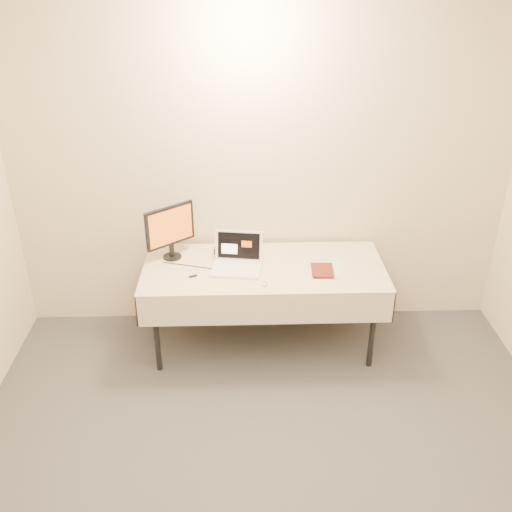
{
  "coord_description": "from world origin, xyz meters",
  "views": [
    {
      "loc": [
        -0.18,
        -1.78,
        2.87
      ],
      "look_at": [
        -0.06,
        1.99,
        0.86
      ],
      "focal_mm": 40.0,
      "sensor_mm": 36.0,
      "label": 1
    }
  ],
  "objects_px": {
    "monitor": "(170,228)",
    "book": "(312,259)",
    "table": "(264,274)",
    "laptop": "(237,260)"
  },
  "relations": [
    {
      "from": "monitor",
      "to": "book",
      "type": "height_order",
      "value": "monitor"
    },
    {
      "from": "table",
      "to": "book",
      "type": "bearing_deg",
      "value": -14.03
    },
    {
      "from": "laptop",
      "to": "monitor",
      "type": "distance_m",
      "value": 0.58
    },
    {
      "from": "laptop",
      "to": "book",
      "type": "height_order",
      "value": "laptop"
    },
    {
      "from": "monitor",
      "to": "book",
      "type": "bearing_deg",
      "value": -52.42
    },
    {
      "from": "laptop",
      "to": "monitor",
      "type": "xyz_separation_m",
      "value": [
        -0.52,
        0.17,
        0.19
      ]
    },
    {
      "from": "table",
      "to": "laptop",
      "type": "distance_m",
      "value": 0.24
    },
    {
      "from": "table",
      "to": "book",
      "type": "xyz_separation_m",
      "value": [
        0.36,
        -0.09,
        0.17
      ]
    },
    {
      "from": "table",
      "to": "book",
      "type": "height_order",
      "value": "book"
    },
    {
      "from": "laptop",
      "to": "monitor",
      "type": "bearing_deg",
      "value": 170.29
    }
  ]
}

